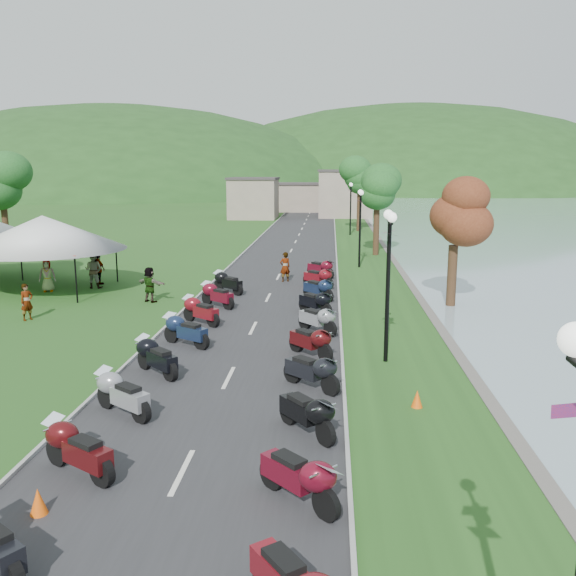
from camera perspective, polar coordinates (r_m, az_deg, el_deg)
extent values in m
cube|color=#2F2F31|center=(42.42, -0.22, 2.45)|extent=(7.00, 120.00, 0.02)
cube|color=gray|center=(87.06, 0.66, 8.53)|extent=(18.00, 16.00, 5.00)
imported|color=slate|center=(28.47, -23.13, -2.78)|extent=(0.66, 0.71, 1.59)
imported|color=slate|center=(34.82, -17.65, 0.00)|extent=(1.00, 0.60, 1.98)
cone|color=#F2590C|center=(12.94, -22.33, -18.01)|extent=(0.34, 0.34, 0.53)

